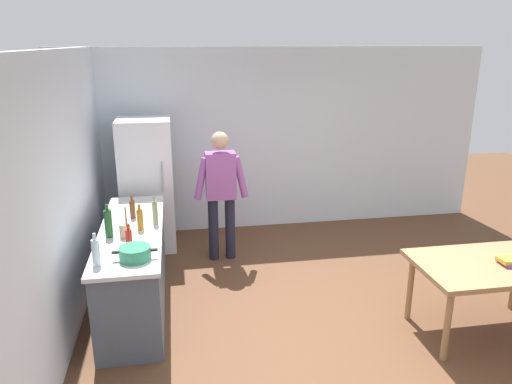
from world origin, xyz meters
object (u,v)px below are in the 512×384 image
Objects in this scene: cooking_pot at (135,253)px; bottle_oil_amber at (140,219)px; refrigerator at (147,185)px; bottle_beer_brown at (132,209)px; bottle_water_clear at (96,252)px; bottle_vinegar_tall at (155,212)px; bottle_sauce_red at (129,238)px; dining_table at (489,270)px; bottle_wine_green at (108,223)px; person at (221,188)px; utensil_jar at (125,230)px.

bottle_oil_amber is (0.01, 0.72, 0.06)m from cooking_pot.
bottle_beer_brown is at bearing -94.47° from refrigerator.
bottle_vinegar_tall is at bearing 62.52° from bottle_water_clear.
bottle_sauce_red is 0.43m from bottle_water_clear.
bottle_sauce_red is at bearing -100.20° from bottle_oil_amber.
dining_table is 5.00× the size of bottle_oil_amber.
cooking_pot is 1.67× the size of bottle_sauce_red.
cooking_pot is 0.29m from bottle_sauce_red.
bottle_beer_brown is at bearing 105.06° from bottle_oil_amber.
bottle_oil_amber is (-3.30, 1.04, 0.34)m from dining_table.
bottle_sauce_red is at bearing -111.61° from bottle_vinegar_tall.
refrigerator reaches higher than bottle_sauce_red.
bottle_wine_green is 0.56m from bottle_beer_brown.
dining_table is 3.50× the size of cooking_pot.
bottle_water_clear is (-0.03, -0.65, -0.02)m from bottle_wine_green.
cooking_pot is at bearing -85.07° from bottle_beer_brown.
bottle_oil_amber is (0.00, -1.66, 0.12)m from refrigerator.
bottle_oil_amber is 0.20m from bottle_vinegar_tall.
bottle_beer_brown is at bearing 69.62° from bottle_wine_green.
bottle_wine_green reaches higher than dining_table.
bottle_beer_brown reaches higher than bottle_sauce_red.
dining_table is 3.38m from bottle_vinegar_tall.
bottle_sauce_red is (-0.07, 0.28, 0.04)m from cooking_pot.
bottle_oil_amber is 1.08× the size of bottle_beer_brown.
dining_table is at bearing -39.29° from refrigerator.
refrigerator reaches higher than bottle_water_clear.
person is 2.06m from cooking_pot.
bottle_vinegar_tall is (0.29, 0.31, 0.06)m from utensil_jar.
dining_table is 4.37× the size of utensil_jar.
utensil_jar reaches higher than bottle_beer_brown.
bottle_oil_amber is at bearing -74.94° from bottle_beer_brown.
bottle_wine_green reaches higher than bottle_beer_brown.
refrigerator reaches higher than utensil_jar.
person is 3.20m from dining_table.
person is 1.21× the size of dining_table.
bottle_vinegar_tall is 1.33× the size of bottle_sauce_red.
refrigerator reaches higher than person.
bottle_wine_green is at bearing -135.02° from person.
bottle_oil_amber is (-0.95, -1.10, 0.04)m from person.
utensil_jar is 1.33× the size of bottle_sauce_red.
cooking_pot is 1.54× the size of bottle_beer_brown.
person reaches higher than bottle_vinegar_tall.
cooking_pot is at bearing 11.84° from bottle_water_clear.
person is 7.08× the size of bottle_sauce_red.
bottle_oil_amber is at bearing 89.34° from cooking_pot.
utensil_jar is 0.18m from bottle_wine_green.
cooking_pot is 1.25× the size of bottle_vinegar_tall.
utensil_jar reaches higher than bottle_water_clear.
refrigerator is 1.66m from bottle_oil_amber.
bottle_water_clear reaches higher than dining_table.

